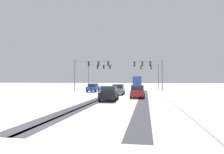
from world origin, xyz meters
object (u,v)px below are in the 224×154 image
Objects in this scene: car_grey_second at (118,89)px; car_red_third at (137,91)px; bus_oncoming at (137,81)px; traffic_signal_far_left at (98,70)px; traffic_signal_near_right at (150,68)px; traffic_signal_near_left at (89,68)px; traffic_signal_far_right at (152,71)px; car_black_fourth at (109,93)px; car_blue_lead at (93,88)px.

car_grey_second is 5.97m from car_red_third.
car_grey_second is at bearing -92.83° from bus_oncoming.
bus_oncoming is at bearing 55.88° from traffic_signal_far_left.
car_red_third is (3.16, -5.06, 0.00)m from car_grey_second.
traffic_signal_near_right and traffic_signal_near_left have the same top height.
traffic_signal_far_right reaches higher than car_grey_second.
traffic_signal_near_left is at bearing 112.85° from car_black_fourth.
car_blue_lead is 0.99× the size of car_red_third.
traffic_signal_far_left is 1.56× the size of car_red_third.
car_grey_second is at bearing -66.70° from traffic_signal_far_left.
car_blue_lead is at bearing -106.61° from bus_oncoming.
traffic_signal_far_left is at bearing 148.12° from traffic_signal_near_right.
traffic_signal_near_right reaches higher than bus_oncoming.
traffic_signal_near_right is 15.51m from car_red_third.
car_blue_lead is at bearing 131.41° from car_grey_second.
bus_oncoming is at bearing 92.54° from car_red_third.
traffic_signal_far_right is 0.59× the size of bus_oncoming.
traffic_signal_near_left is 11.28m from car_grey_second.
traffic_signal_far_right is 1.00× the size of traffic_signal_far_left.
traffic_signal_far_right is at bearing -66.06° from bus_oncoming.
car_black_fourth is at bearing -104.12° from traffic_signal_near_right.
traffic_signal_near_left is 25.18m from bus_oncoming.
car_black_fourth is (0.27, -9.53, 0.00)m from car_grey_second.
bus_oncoming is (-4.31, 9.70, -2.59)m from traffic_signal_far_right.
traffic_signal_near_left is at bearing 134.73° from car_blue_lead.
bus_oncoming is (8.59, 23.49, -2.84)m from traffic_signal_near_left.
car_black_fourth is at bearing -122.85° from car_red_third.
traffic_signal_near_right is 20.33m from car_black_fourth.
bus_oncoming is at bearing 113.94° from traffic_signal_far_right.
bus_oncoming is at bearing 99.47° from traffic_signal_near_right.
car_blue_lead and car_red_third have the same top height.
car_red_third and car_black_fourth have the same top height.
car_grey_second is 9.54m from car_black_fourth.
traffic_signal_far_left is 0.59× the size of bus_oncoming.
car_grey_second is at bearing 91.65° from car_black_fourth.
traffic_signal_far_left is 9.94m from traffic_signal_near_left.
traffic_signal_far_right is 1.56× the size of car_black_fourth.
car_blue_lead is 1.00× the size of car_grey_second.
bus_oncoming reaches higher than car_red_third.
traffic_signal_near_left is at bearing -170.82° from traffic_signal_near_right.
car_red_third is (-1.98, -14.87, -3.97)m from traffic_signal_near_right.
car_red_third is 0.38× the size of bus_oncoming.
car_black_fourth is at bearing -69.29° from car_blue_lead.
car_black_fourth is at bearing -91.79° from bus_oncoming.
traffic_signal_near_left is 4.37m from car_blue_lead.
traffic_signal_far_right is at bearing 79.84° from car_black_fourth.
traffic_signal_near_left is (-12.18, -1.97, 0.04)m from traffic_signal_near_right.
traffic_signal_near_left is 1.76× the size of car_grey_second.
traffic_signal_far_right reaches higher than car_black_fourth.
car_blue_lead is at bearing -127.89° from traffic_signal_far_right.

